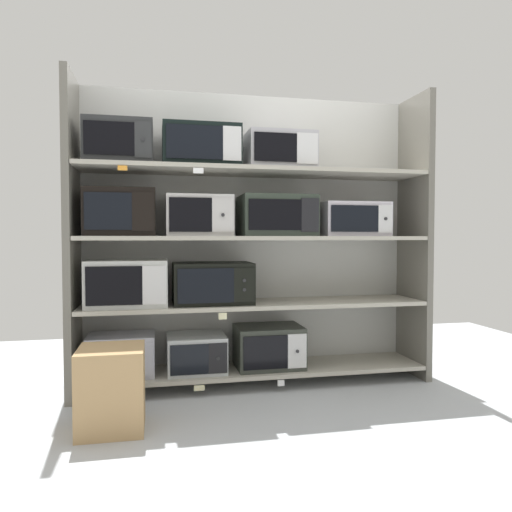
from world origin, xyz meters
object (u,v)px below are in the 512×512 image
microwave_1 (196,353)px  microwave_3 (127,283)px  microwave_6 (199,216)px  microwave_8 (352,219)px  microwave_9 (119,143)px  shipping_carton (111,389)px  microwave_5 (121,213)px  microwave_2 (269,346)px  microwave_11 (280,152)px  microwave_0 (121,355)px  microwave_4 (213,283)px  microwave_10 (201,147)px  microwave_7 (276,216)px

microwave_1 → microwave_3: microwave_3 is taller
microwave_6 → microwave_8: bearing=0.0°
microwave_9 → shipping_carton: bearing=-90.8°
microwave_5 → microwave_2: bearing=-0.0°
microwave_8 → microwave_11: microwave_11 is taller
microwave_0 → microwave_3: size_ratio=0.84×
microwave_4 → microwave_6: 0.51m
microwave_4 → shipping_carton: (-0.67, -0.68, -0.54)m
microwave_2 → microwave_0: bearing=180.0°
microwave_10 → microwave_11: (0.60, 0.00, -0.01)m
microwave_2 → shipping_carton: shipping_carton is taller
microwave_3 → microwave_2: bearing=0.0°
microwave_0 → microwave_7: microwave_7 is taller
microwave_4 → microwave_9: microwave_9 is taller
microwave_1 → microwave_11: microwave_11 is taller
microwave_5 → microwave_9: (-0.01, 0.00, 0.49)m
microwave_1 → microwave_6: bearing=-0.1°
microwave_0 → microwave_4: bearing=-0.0°
microwave_6 → microwave_11: (0.61, 0.00, 0.49)m
microwave_1 → microwave_3: bearing=-180.0°
shipping_carton → microwave_7: bearing=30.3°
microwave_2 → microwave_8: (0.67, 0.00, 0.97)m
microwave_1 → microwave_2: size_ratio=0.85×
microwave_7 → microwave_9: size_ratio=1.18×
microwave_3 → shipping_carton: bearing=-94.6°
microwave_6 → shipping_carton: size_ratio=1.00×
microwave_7 → shipping_carton: size_ratio=1.16×
microwave_3 → microwave_9: 0.99m
microwave_4 → microwave_10: size_ratio=1.04×
microwave_6 → shipping_carton: microwave_6 is taller
microwave_0 → microwave_11: microwave_11 is taller
microwave_3 → microwave_8: microwave_8 is taller
microwave_2 → microwave_11: (0.09, 0.00, 1.48)m
microwave_1 → microwave_6: size_ratio=0.89×
microwave_0 → microwave_8: bearing=-0.0°
microwave_2 → microwave_6: 1.12m
microwave_4 → microwave_10: 1.00m
microwave_10 → microwave_8: bearing=0.0°
microwave_8 → microwave_7: bearing=180.0°
microwave_2 → shipping_carton: (-1.10, -0.68, -0.04)m
microwave_8 → microwave_10: 1.29m
microwave_5 → microwave_7: microwave_5 is taller
microwave_0 → microwave_5: 1.02m
microwave_7 → microwave_9: 1.25m
microwave_0 → microwave_1: microwave_0 is taller
microwave_10 → microwave_5: bearing=180.0°
microwave_8 → microwave_9: microwave_9 is taller
microwave_2 → microwave_10: bearing=-180.0°
microwave_3 → microwave_10: bearing=0.0°
microwave_5 → microwave_11: (1.17, 0.00, 0.47)m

